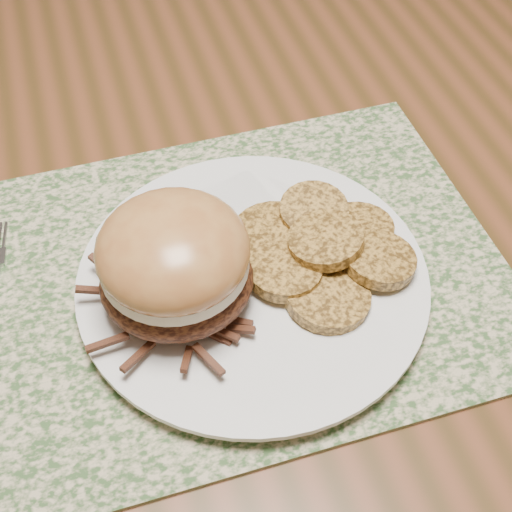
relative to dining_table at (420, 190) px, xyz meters
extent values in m
plane|color=brown|center=(0.00, 0.00, -0.67)|extent=(3.50, 3.50, 0.00)
cube|color=brown|center=(0.00, 0.00, 0.06)|extent=(1.50, 0.90, 0.04)
cube|color=#38572D|center=(-0.24, -0.12, 0.08)|extent=(0.45, 0.33, 0.00)
cylinder|color=white|center=(-0.23, -0.13, 0.09)|extent=(0.26, 0.26, 0.02)
ellipsoid|color=black|center=(-0.29, -0.14, 0.12)|extent=(0.13, 0.12, 0.05)
cylinder|color=beige|center=(-0.29, -0.14, 0.14)|extent=(0.12, 0.12, 0.01)
ellipsoid|color=#A96E37|center=(-0.29, -0.14, 0.16)|extent=(0.13, 0.13, 0.06)
cylinder|color=#AD7D33|center=(-0.20, -0.10, 0.10)|extent=(0.09, 0.09, 0.02)
cylinder|color=#AD7D33|center=(-0.16, -0.09, 0.11)|extent=(0.08, 0.08, 0.02)
cylinder|color=#AD7D33|center=(-0.13, -0.12, 0.10)|extent=(0.07, 0.07, 0.02)
cylinder|color=#AD7D33|center=(-0.20, -0.15, 0.11)|extent=(0.08, 0.08, 0.02)
cylinder|color=#AD7D33|center=(-0.17, -0.13, 0.12)|extent=(0.08, 0.08, 0.02)
cylinder|color=#AD7D33|center=(-0.13, -0.16, 0.11)|extent=(0.08, 0.08, 0.02)
cylinder|color=#AD7D33|center=(-0.18, -0.17, 0.10)|extent=(0.08, 0.08, 0.02)
camera|label=1|loc=(-0.33, -0.47, 0.54)|focal=50.00mm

